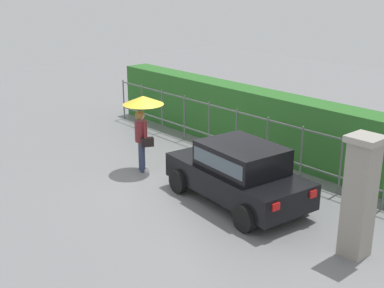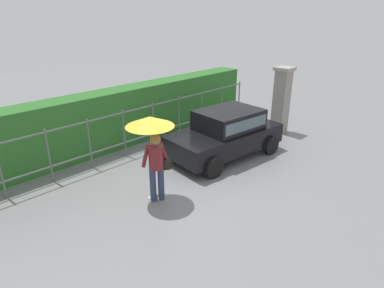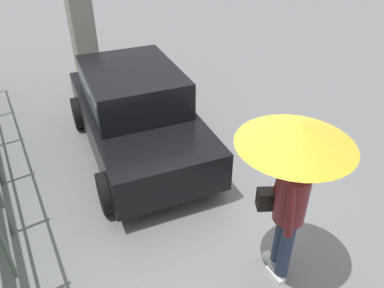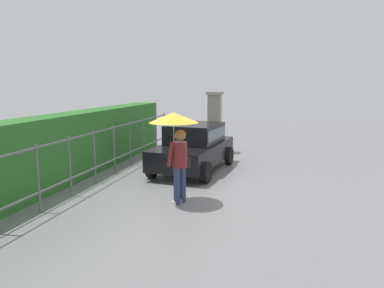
# 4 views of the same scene
# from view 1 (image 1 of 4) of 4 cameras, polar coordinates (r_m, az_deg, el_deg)

# --- Properties ---
(ground_plane) EXTENTS (40.00, 40.00, 0.00)m
(ground_plane) POSITION_cam_1_polar(r_m,az_deg,el_deg) (13.34, -1.05, -4.37)
(ground_plane) COLOR slate
(car) EXTENTS (3.87, 2.17, 1.48)m
(car) POSITION_cam_1_polar(r_m,az_deg,el_deg) (11.95, 5.28, -3.06)
(car) COLOR black
(car) RESTS_ON ground
(pedestrian) EXTENTS (1.12, 1.12, 2.11)m
(pedestrian) POSITION_cam_1_polar(r_m,az_deg,el_deg) (13.77, -5.58, 3.47)
(pedestrian) COLOR #2D3856
(pedestrian) RESTS_ON ground
(gate_pillar) EXTENTS (0.60, 0.60, 2.42)m
(gate_pillar) POSITION_cam_1_polar(r_m,az_deg,el_deg) (10.03, 18.37, -5.57)
(gate_pillar) COLOR gray
(gate_pillar) RESTS_ON ground
(fence_section) EXTENTS (11.84, 0.05, 1.50)m
(fence_section) POSITION_cam_1_polar(r_m,az_deg,el_deg) (14.94, 5.02, 1.42)
(fence_section) COLOR #59605B
(fence_section) RESTS_ON ground
(hedge_row) EXTENTS (12.79, 0.90, 1.90)m
(hedge_row) POSITION_cam_1_polar(r_m,az_deg,el_deg) (15.60, 7.53, 2.54)
(hedge_row) COLOR #2D6B28
(hedge_row) RESTS_ON ground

